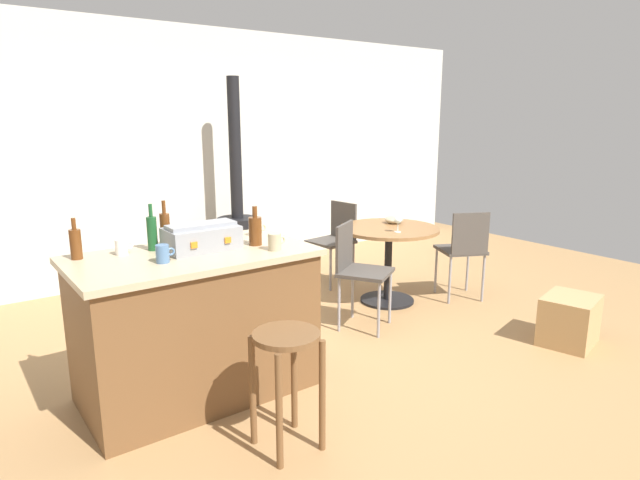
% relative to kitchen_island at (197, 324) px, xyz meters
% --- Properties ---
extents(ground_plane, '(8.80, 8.80, 0.00)m').
position_rel_kitchen_island_xyz_m(ground_plane, '(1.18, 0.09, -0.47)').
color(ground_plane, '#A37A4C').
extents(back_wall, '(8.00, 0.10, 2.70)m').
position_rel_kitchen_island_xyz_m(back_wall, '(1.18, 2.70, 0.88)').
color(back_wall, beige).
rests_on(back_wall, ground_plane).
extents(kitchen_island, '(1.45, 0.81, 0.93)m').
position_rel_kitchen_island_xyz_m(kitchen_island, '(0.00, 0.00, 0.00)').
color(kitchen_island, brown).
rests_on(kitchen_island, ground_plane).
extents(wooden_stool, '(0.36, 0.36, 0.66)m').
position_rel_kitchen_island_xyz_m(wooden_stool, '(0.14, -0.83, 0.02)').
color(wooden_stool, brown).
rests_on(wooden_stool, ground_plane).
extents(dining_table, '(0.94, 0.94, 0.73)m').
position_rel_kitchen_island_xyz_m(dining_table, '(2.19, 0.56, 0.09)').
color(dining_table, black).
rests_on(dining_table, ground_plane).
extents(folding_chair_near, '(0.53, 0.53, 0.88)m').
position_rel_kitchen_island_xyz_m(folding_chair_near, '(2.82, 0.18, 0.06)').
color(folding_chair_near, '#47423D').
rests_on(folding_chair_near, ground_plane).
extents(folding_chair_far, '(0.45, 0.45, 0.86)m').
position_rel_kitchen_island_xyz_m(folding_chair_far, '(2.17, 1.35, 0.04)').
color(folding_chair_far, '#47423D').
rests_on(folding_chair_far, ground_plane).
extents(folding_chair_left, '(0.55, 0.55, 0.88)m').
position_rel_kitchen_island_xyz_m(folding_chair_left, '(1.55, 0.26, 0.06)').
color(folding_chair_left, '#47423D').
rests_on(folding_chair_left, ground_plane).
extents(wood_stove, '(0.44, 0.45, 2.15)m').
position_rel_kitchen_island_xyz_m(wood_stove, '(1.44, 2.17, 0.05)').
color(wood_stove, black).
rests_on(wood_stove, ground_plane).
extents(toolbox, '(0.44, 0.27, 0.17)m').
position_rel_kitchen_island_xyz_m(toolbox, '(0.08, 0.04, 0.54)').
color(toolbox, gray).
rests_on(toolbox, kitchen_island).
extents(bottle_0, '(0.07, 0.07, 0.25)m').
position_rel_kitchen_island_xyz_m(bottle_0, '(-0.60, 0.27, 0.56)').
color(bottle_0, '#603314').
rests_on(bottle_0, kitchen_island).
extents(bottle_1, '(0.06, 0.06, 0.29)m').
position_rel_kitchen_island_xyz_m(bottle_1, '(-0.17, 0.21, 0.58)').
color(bottle_1, '#194C23').
rests_on(bottle_1, kitchen_island).
extents(bottle_2, '(0.06, 0.06, 0.30)m').
position_rel_kitchen_island_xyz_m(bottle_2, '(-0.07, 0.26, 0.58)').
color(bottle_2, '#603314').
rests_on(bottle_2, kitchen_island).
extents(bottle_3, '(0.08, 0.08, 0.25)m').
position_rel_kitchen_island_xyz_m(bottle_3, '(0.42, -0.05, 0.56)').
color(bottle_3, '#603314').
rests_on(bottle_3, kitchen_island).
extents(cup_0, '(0.11, 0.07, 0.10)m').
position_rel_kitchen_island_xyz_m(cup_0, '(0.56, 0.18, 0.51)').
color(cup_0, tan).
rests_on(cup_0, kitchen_island).
extents(cup_1, '(0.11, 0.07, 0.10)m').
position_rel_kitchen_island_xyz_m(cup_1, '(-0.36, 0.21, 0.51)').
color(cup_1, white).
rests_on(cup_1, kitchen_island).
extents(cup_2, '(0.12, 0.08, 0.11)m').
position_rel_kitchen_island_xyz_m(cup_2, '(0.44, -0.24, 0.52)').
color(cup_2, tan).
rests_on(cup_2, kitchen_island).
extents(cup_3, '(0.11, 0.08, 0.10)m').
position_rel_kitchen_island_xyz_m(cup_3, '(-0.22, -0.11, 0.52)').
color(cup_3, '#4C7099').
rests_on(cup_3, kitchen_island).
extents(wine_glass, '(0.07, 0.07, 0.14)m').
position_rel_kitchen_island_xyz_m(wine_glass, '(2.10, 0.36, 0.37)').
color(wine_glass, silver).
rests_on(wine_glass, dining_table).
extents(serving_bowl, '(0.18, 0.18, 0.07)m').
position_rel_kitchen_island_xyz_m(serving_bowl, '(2.37, 0.68, 0.30)').
color(serving_bowl, tan).
rests_on(serving_bowl, dining_table).
extents(cardboard_box, '(0.53, 0.47, 0.38)m').
position_rel_kitchen_island_xyz_m(cardboard_box, '(2.67, -1.00, -0.28)').
color(cardboard_box, tan).
rests_on(cardboard_box, ground_plane).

